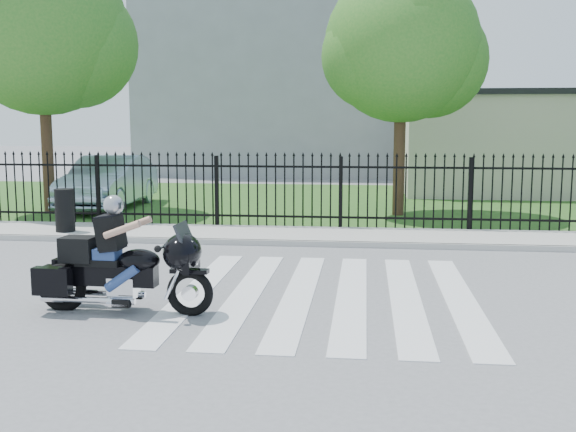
# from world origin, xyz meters

# --- Properties ---
(ground) EXTENTS (120.00, 120.00, 0.00)m
(ground) POSITION_xyz_m (0.00, 0.00, 0.00)
(ground) COLOR slate
(ground) RESTS_ON ground
(crosswalk) EXTENTS (5.00, 5.50, 0.01)m
(crosswalk) POSITION_xyz_m (0.00, 0.00, 0.01)
(crosswalk) COLOR silver
(crosswalk) RESTS_ON ground
(sidewalk) EXTENTS (40.00, 2.00, 0.12)m
(sidewalk) POSITION_xyz_m (0.00, 5.00, 0.06)
(sidewalk) COLOR #ADAAA3
(sidewalk) RESTS_ON ground
(curb) EXTENTS (40.00, 0.12, 0.12)m
(curb) POSITION_xyz_m (0.00, 4.00, 0.06)
(curb) COLOR #ADAAA3
(curb) RESTS_ON ground
(grass_strip) EXTENTS (40.00, 12.00, 0.02)m
(grass_strip) POSITION_xyz_m (0.00, 12.00, 0.01)
(grass_strip) COLOR #25501B
(grass_strip) RESTS_ON ground
(iron_fence) EXTENTS (26.00, 0.04, 1.80)m
(iron_fence) POSITION_xyz_m (0.00, 6.00, 0.90)
(iron_fence) COLOR black
(iron_fence) RESTS_ON ground
(tree_left) EXTENTS (4.80, 4.80, 7.58)m
(tree_left) POSITION_xyz_m (-8.50, 8.50, 5.17)
(tree_left) COLOR #382316
(tree_left) RESTS_ON ground
(tree_mid) EXTENTS (4.20, 4.20, 6.78)m
(tree_mid) POSITION_xyz_m (1.50, 9.00, 4.67)
(tree_mid) COLOR #382316
(tree_mid) RESTS_ON ground
(building_low) EXTENTS (10.00, 6.00, 3.50)m
(building_low) POSITION_xyz_m (7.00, 16.00, 1.75)
(building_low) COLOR #BDB39D
(building_low) RESTS_ON ground
(building_low_roof) EXTENTS (10.20, 6.20, 0.20)m
(building_low_roof) POSITION_xyz_m (7.00, 16.00, 3.60)
(building_low_roof) COLOR black
(building_low_roof) RESTS_ON building_low
(building_tall) EXTENTS (15.00, 10.00, 12.00)m
(building_tall) POSITION_xyz_m (-3.00, 26.00, 6.00)
(building_tall) COLOR #909398
(building_tall) RESTS_ON ground
(motorcycle_rider) EXTENTS (2.52, 0.80, 1.66)m
(motorcycle_rider) POSITION_xyz_m (-2.76, -1.23, 0.68)
(motorcycle_rider) COLOR black
(motorcycle_rider) RESTS_ON ground
(parked_car) EXTENTS (1.81, 4.84, 1.58)m
(parked_car) POSITION_xyz_m (-7.11, 9.52, 0.81)
(parked_car) COLOR #A7C0D2
(parked_car) RESTS_ON grass_strip
(litter_bin) EXTENTS (0.57, 0.57, 0.98)m
(litter_bin) POSITION_xyz_m (-6.23, 4.60, 0.61)
(litter_bin) COLOR black
(litter_bin) RESTS_ON sidewalk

